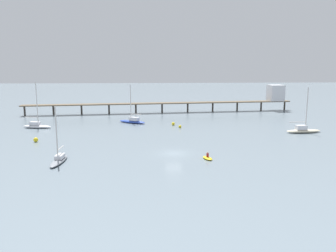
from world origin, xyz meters
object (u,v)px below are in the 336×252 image
object	(u,v)px
sailboat_cream	(303,130)
dinghy_yellow	(208,158)
sailboat_gray	(59,159)
mooring_buoy_inner	(180,126)
mooring_buoy_outer	(36,140)
mooring_buoy_far	(173,124)
sailboat_white	(37,125)
sailboat_blue	(133,120)
pier	(223,98)

from	to	relation	value
sailboat_cream	dinghy_yellow	xyz separation A→B (m)	(-23.01, -18.64, -0.41)
sailboat_gray	mooring_buoy_inner	world-z (taller)	sailboat_gray
dinghy_yellow	mooring_buoy_outer	bearing A→B (deg)	155.74
mooring_buoy_far	mooring_buoy_outer	bearing A→B (deg)	-149.13
mooring_buoy_outer	mooring_buoy_far	xyz separation A→B (m)	(26.11, 15.61, -0.05)
sailboat_white	sailboat_blue	bearing A→B (deg)	14.02
sailboat_gray	mooring_buoy_inner	xyz separation A→B (m)	(19.84, 25.80, -0.25)
sailboat_white	sailboat_gray	bearing A→B (deg)	-66.91
sailboat_white	sailboat_blue	distance (m)	21.45
sailboat_white	mooring_buoy_outer	world-z (taller)	sailboat_white
sailboat_gray	sailboat_white	distance (m)	29.80
sailboat_cream	sailboat_white	bearing A→B (deg)	171.52
sailboat_cream	mooring_buoy_far	xyz separation A→B (m)	(-26.02, 10.10, -0.27)
dinghy_yellow	sailboat_blue	bearing A→B (deg)	111.16
sailboat_blue	mooring_buoy_inner	size ratio (longest dim) A/B	14.41
pier	sailboat_white	xyz separation A→B (m)	(-46.61, -24.05, -3.36)
sailboat_blue	mooring_buoy_inner	xyz separation A→B (m)	(10.71, -6.80, -0.33)
sailboat_gray	sailboat_white	bearing A→B (deg)	113.09
pier	sailboat_white	bearing A→B (deg)	-152.70
sailboat_cream	mooring_buoy_outer	distance (m)	52.42
sailboat_white	mooring_buoy_inner	bearing A→B (deg)	-2.92
pier	sailboat_white	distance (m)	52.55
sailboat_gray	mooring_buoy_far	distance (m)	34.54
dinghy_yellow	sailboat_gray	bearing A→B (deg)	-178.99
sailboat_gray	sailboat_blue	world-z (taller)	sailboat_blue
sailboat_gray	sailboat_cream	world-z (taller)	sailboat_cream
sailboat_cream	sailboat_blue	xyz separation A→B (m)	(-35.48, 13.59, 0.01)
mooring_buoy_far	sailboat_blue	bearing A→B (deg)	159.73
sailboat_blue	sailboat_cream	bearing A→B (deg)	-20.96
sailboat_gray	dinghy_yellow	bearing A→B (deg)	1.01
sailboat_white	dinghy_yellow	xyz separation A→B (m)	(33.29, -27.03, -0.45)
sailboat_cream	sailboat_blue	size ratio (longest dim) A/B	1.02
mooring_buoy_inner	mooring_buoy_far	world-z (taller)	mooring_buoy_far
sailboat_white	mooring_buoy_outer	bearing A→B (deg)	-73.33
pier	mooring_buoy_outer	size ratio (longest dim) A/B	93.46
mooring_buoy_outer	mooring_buoy_inner	world-z (taller)	mooring_buoy_outer
pier	sailboat_gray	size ratio (longest dim) A/B	9.45
sailboat_cream	sailboat_gray	bearing A→B (deg)	-156.91
sailboat_cream	mooring_buoy_inner	distance (m)	25.68
sailboat_white	mooring_buoy_far	world-z (taller)	sailboat_white
sailboat_gray	dinghy_yellow	distance (m)	21.61
sailboat_gray	mooring_buoy_inner	bearing A→B (deg)	52.44
sailboat_gray	mooring_buoy_outer	distance (m)	15.46
sailboat_blue	dinghy_yellow	size ratio (longest dim) A/B	3.77
dinghy_yellow	mooring_buoy_inner	xyz separation A→B (m)	(-1.76, 25.42, 0.09)
dinghy_yellow	mooring_buoy_far	distance (m)	28.89
dinghy_yellow	mooring_buoy_inner	bearing A→B (deg)	93.96
sailboat_cream	mooring_buoy_inner	size ratio (longest dim) A/B	14.65
sailboat_white	mooring_buoy_inner	distance (m)	31.57
sailboat_gray	dinghy_yellow	size ratio (longest dim) A/B	3.37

